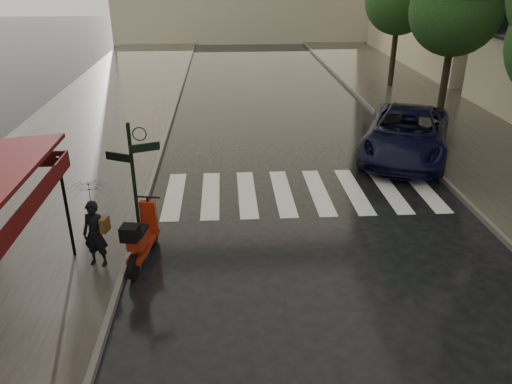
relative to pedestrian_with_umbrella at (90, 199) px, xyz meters
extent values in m
plane|color=black|center=(2.00, -2.32, -1.69)|extent=(120.00, 120.00, 0.00)
cube|color=#38332D|center=(-2.50, 9.68, -1.63)|extent=(6.00, 60.00, 0.12)
cube|color=#38332D|center=(12.25, 9.68, -1.63)|extent=(5.50, 60.00, 0.12)
cube|color=#595651|center=(0.55, 9.68, -1.62)|extent=(0.12, 60.00, 0.16)
cube|color=#595651|center=(9.45, 9.68, -1.62)|extent=(0.12, 60.00, 0.16)
cube|color=silver|center=(1.30, 3.68, -1.69)|extent=(0.50, 3.20, 0.01)
cube|color=silver|center=(2.35, 3.68, -1.69)|extent=(0.50, 3.20, 0.01)
cube|color=silver|center=(3.40, 3.68, -1.69)|extent=(0.50, 3.20, 0.01)
cube|color=silver|center=(4.45, 3.68, -1.69)|extent=(0.50, 3.20, 0.01)
cube|color=silver|center=(5.50, 3.68, -1.69)|extent=(0.50, 3.20, 0.01)
cube|color=silver|center=(6.55, 3.68, -1.69)|extent=(0.50, 3.20, 0.01)
cube|color=silver|center=(7.60, 3.68, -1.69)|extent=(0.50, 3.20, 0.01)
cube|color=silver|center=(8.65, 3.68, -1.69)|extent=(0.50, 3.20, 0.01)
cube|color=#490B0A|center=(-0.52, -2.82, 0.66)|extent=(0.04, 7.00, 0.35)
cylinder|color=black|center=(-0.65, 0.43, -0.40)|extent=(0.07, 0.07, 2.35)
cylinder|color=black|center=(0.80, 0.68, -0.14)|extent=(0.08, 0.08, 3.10)
cube|color=black|center=(1.10, 0.68, 0.86)|extent=(0.62, 0.26, 0.18)
cube|color=black|center=(0.52, 0.68, 0.66)|extent=(0.56, 0.29, 0.18)
cylinder|color=black|center=(11.50, 9.68, 0.67)|extent=(0.28, 0.28, 4.48)
sphere|color=#153513|center=(11.50, 9.68, 2.83)|extent=(3.40, 3.40, 3.40)
cylinder|color=black|center=(11.70, 16.68, 0.61)|extent=(0.28, 0.28, 4.37)
sphere|color=#153513|center=(11.70, 16.68, 2.72)|extent=(3.40, 3.40, 3.40)
imported|color=black|center=(0.00, 0.00, -0.83)|extent=(0.61, 0.48, 1.50)
imported|color=black|center=(0.00, 0.00, 0.38)|extent=(1.07, 1.09, 0.81)
cube|color=#503815|center=(0.24, -0.06, -0.57)|extent=(0.18, 0.30, 0.32)
cylinder|color=black|center=(0.80, -0.40, -1.42)|extent=(0.20, 0.55, 0.54)
cylinder|color=black|center=(1.04, 0.99, -1.42)|extent=(0.20, 0.55, 0.54)
cube|color=maroon|center=(0.93, 0.32, -1.33)|extent=(0.56, 1.50, 0.11)
cube|color=maroon|center=(0.88, 0.05, -0.99)|extent=(0.44, 0.67, 0.32)
cube|color=maroon|center=(1.01, 0.82, -0.90)|extent=(0.38, 0.19, 0.85)
cylinder|color=black|center=(1.03, 0.94, -0.43)|extent=(0.52, 0.13, 0.04)
cube|color=black|center=(0.81, -0.37, -0.62)|extent=(0.41, 0.39, 0.32)
imported|color=black|center=(9.00, 6.49, -0.89)|extent=(4.75, 6.37, 1.61)
camera|label=1|loc=(2.82, -9.45, 4.43)|focal=35.00mm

